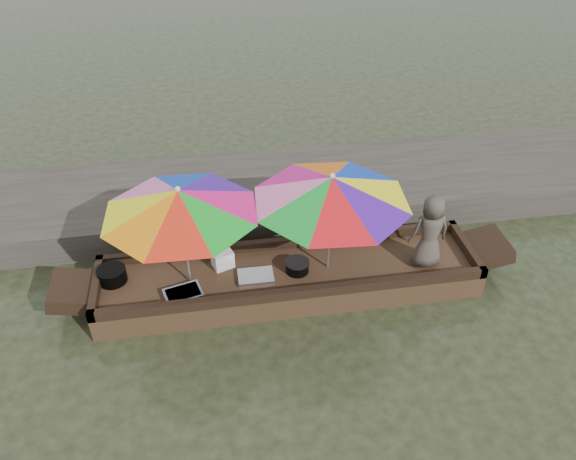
{
  "coord_description": "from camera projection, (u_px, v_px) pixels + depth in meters",
  "views": [
    {
      "loc": [
        -0.98,
        -5.94,
        5.59
      ],
      "look_at": [
        0.0,
        0.1,
        1.0
      ],
      "focal_mm": 35.0,
      "sensor_mm": 36.0,
      "label": 1
    }
  ],
  "objects": [
    {
      "name": "charcoal_grill",
      "position": [
        297.0,
        267.0,
        7.91
      ],
      "size": [
        0.33,
        0.33,
        0.15
      ],
      "primitive_type": "cylinder",
      "color": "black",
      "rests_on": "boat_hull"
    },
    {
      "name": "water",
      "position": [
        289.0,
        289.0,
        8.17
      ],
      "size": [
        80.0,
        80.0,
        0.0
      ],
      "primitive_type": "plane",
      "color": "black",
      "rests_on": "ground"
    },
    {
      "name": "umbrella_bow",
      "position": [
        184.0,
        237.0,
        7.32
      ],
      "size": [
        2.63,
        2.63,
        1.55
      ],
      "primitive_type": null,
      "rotation": [
        0.0,
        0.0,
        0.36
      ],
      "color": "#4014A5",
      "rests_on": "boat_hull"
    },
    {
      "name": "dock",
      "position": [
        269.0,
        193.0,
        9.76
      ],
      "size": [
        22.0,
        2.2,
        0.5
      ],
      "primitive_type": "cube",
      "color": "#2D2B26",
      "rests_on": "ground"
    },
    {
      "name": "cooking_pot",
      "position": [
        112.0,
        275.0,
        7.73
      ],
      "size": [
        0.39,
        0.39,
        0.21
      ],
      "primitive_type": "cylinder",
      "color": "black",
      "rests_on": "boat_hull"
    },
    {
      "name": "tray_scallop",
      "position": [
        256.0,
        277.0,
        7.81
      ],
      "size": [
        0.5,
        0.35,
        0.06
      ],
      "primitive_type": "cube",
      "rotation": [
        0.0,
        0.0,
        -0.01
      ],
      "color": "silver",
      "rests_on": "boat_hull"
    },
    {
      "name": "umbrella_stern",
      "position": [
        330.0,
        223.0,
        7.56
      ],
      "size": [
        2.69,
        2.69,
        1.55
      ],
      "primitive_type": null,
      "rotation": [
        0.0,
        0.0,
        0.31
      ],
      "color": "blue",
      "rests_on": "boat_hull"
    },
    {
      "name": "tray_crayfish",
      "position": [
        183.0,
        294.0,
        7.5
      ],
      "size": [
        0.56,
        0.46,
        0.09
      ],
      "primitive_type": "cube",
      "rotation": [
        0.0,
        0.0,
        0.26
      ],
      "color": "silver",
      "rests_on": "boat_hull"
    },
    {
      "name": "boat_hull",
      "position": [
        289.0,
        280.0,
        8.06
      ],
      "size": [
        5.39,
        1.2,
        0.35
      ],
      "primitive_type": "cube",
      "color": "black",
      "rests_on": "water"
    },
    {
      "name": "vendor",
      "position": [
        430.0,
        232.0,
        7.75
      ],
      "size": [
        0.56,
        0.37,
        1.14
      ],
      "primitive_type": "imported",
      "rotation": [
        0.0,
        0.0,
        3.15
      ],
      "color": "#463E37",
      "rests_on": "boat_hull"
    },
    {
      "name": "supply_bag",
      "position": [
        223.0,
        259.0,
        7.96
      ],
      "size": [
        0.34,
        0.3,
        0.26
      ],
      "primitive_type": "cube",
      "rotation": [
        0.0,
        0.0,
        0.33
      ],
      "color": "white",
      "rests_on": "boat_hull"
    }
  ]
}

